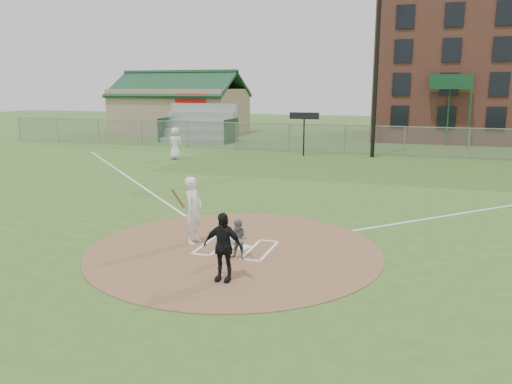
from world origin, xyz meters
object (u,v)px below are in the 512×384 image
(catcher, at_px, (239,240))
(umpire, at_px, (223,247))
(home_plate, at_px, (241,247))
(ondeck_player, at_px, (175,143))
(batter_at_plate, at_px, (193,210))

(catcher, xyz_separation_m, umpire, (0.15, -1.53, 0.29))
(home_plate, relative_size, catcher, 0.43)
(home_plate, distance_m, catcher, 1.11)
(umpire, relative_size, ondeck_player, 0.82)
(home_plate, distance_m, umpire, 2.63)
(catcher, xyz_separation_m, batter_at_plate, (-1.77, 0.97, 0.45))
(ondeck_player, xyz_separation_m, batter_at_plate, (8.64, -15.85, -0.00))
(catcher, bearing_deg, umpire, -78.33)
(umpire, bearing_deg, home_plate, 100.06)
(catcher, relative_size, ondeck_player, 0.54)
(ondeck_player, bearing_deg, catcher, 123.62)
(ondeck_player, bearing_deg, home_plate, 124.43)
(catcher, distance_m, ondeck_player, 19.78)
(home_plate, xyz_separation_m, umpire, (0.42, -2.47, 0.83))
(home_plate, height_order, ondeck_player, ondeck_player)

